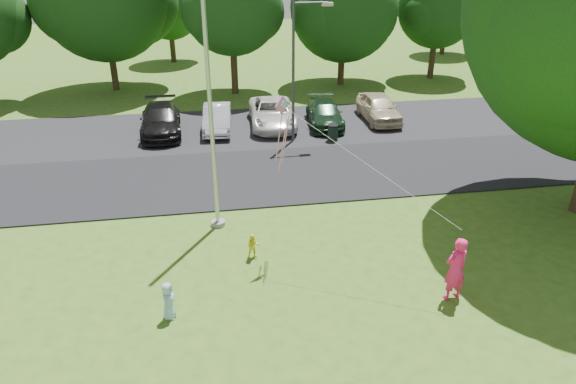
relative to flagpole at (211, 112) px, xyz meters
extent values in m
plane|color=#376019|center=(3.50, -5.00, -4.17)|extent=(120.00, 120.00, 0.00)
cube|color=black|center=(3.50, 4.00, -4.14)|extent=(60.00, 6.00, 0.06)
cube|color=black|center=(3.50, 10.50, -4.14)|extent=(42.00, 7.00, 0.06)
cylinder|color=#B7BABF|center=(0.00, 0.00, 0.83)|extent=(0.14, 0.14, 10.00)
cylinder|color=gray|center=(0.00, 0.00, -4.09)|extent=(0.50, 0.50, 0.16)
cylinder|color=#3F3F44|center=(4.11, 8.00, -0.76)|extent=(0.14, 0.14, 6.81)
cylinder|color=#3F3F44|center=(4.91, 8.03, 2.47)|extent=(1.59, 0.16, 0.10)
cube|color=silver|center=(5.70, 8.06, 2.39)|extent=(0.52, 0.27, 0.16)
cylinder|color=black|center=(6.10, 7.70, -3.75)|extent=(0.52, 0.52, 0.83)
cylinder|color=black|center=(6.10, 7.70, -3.31)|extent=(0.56, 0.56, 0.05)
cylinder|color=#332316|center=(-6.10, 20.24, -2.57)|extent=(0.44, 0.44, 3.19)
sphere|color=black|center=(-4.18, 21.09, 1.37)|extent=(5.53, 5.53, 5.53)
sphere|color=black|center=(-7.80, 19.17, 1.58)|extent=(5.10, 5.10, 5.10)
cylinder|color=#332316|center=(1.92, 17.90, -2.45)|extent=(0.44, 0.44, 3.43)
sphere|color=black|center=(1.92, 17.90, 1.45)|extent=(6.27, 6.27, 6.27)
sphere|color=black|center=(3.33, 18.53, 0.98)|extent=(4.07, 4.07, 4.07)
sphere|color=black|center=(0.66, 17.12, 1.14)|extent=(3.76, 3.76, 3.76)
cylinder|color=#332316|center=(9.53, 19.17, -2.84)|extent=(0.44, 0.44, 2.66)
sphere|color=black|center=(9.53, 19.17, 1.03)|extent=(7.27, 7.27, 7.27)
sphere|color=black|center=(11.16, 19.89, 0.49)|extent=(4.72, 4.72, 4.72)
sphere|color=black|center=(8.07, 18.26, 0.67)|extent=(4.36, 4.36, 4.36)
cylinder|color=#332316|center=(16.62, 19.89, -2.66)|extent=(0.44, 0.44, 3.02)
sphere|color=black|center=(16.62, 19.89, 0.84)|extent=(5.67, 5.67, 5.67)
sphere|color=black|center=(17.89, 20.46, 0.41)|extent=(3.68, 3.68, 3.68)
sphere|color=black|center=(15.48, 19.18, 0.55)|extent=(3.40, 3.40, 3.40)
cylinder|color=#332316|center=(25.42, 17.25, -2.45)|extent=(0.44, 0.44, 3.42)
cylinder|color=#332316|center=(-2.50, 29.00, -2.87)|extent=(0.44, 0.44, 2.60)
sphere|color=black|center=(-2.50, 29.00, 0.25)|extent=(5.20, 5.20, 5.20)
sphere|color=black|center=(-1.33, 29.52, -0.14)|extent=(3.38, 3.38, 3.38)
sphere|color=black|center=(-3.54, 28.35, -0.01)|extent=(3.12, 3.12, 3.12)
cylinder|color=#332316|center=(21.50, 28.50, -2.87)|extent=(0.44, 0.44, 2.60)
sphere|color=black|center=(21.50, 28.50, 0.25)|extent=(5.20, 5.20, 5.20)
sphere|color=black|center=(22.67, 29.02, -0.14)|extent=(3.38, 3.38, 3.38)
sphere|color=black|center=(20.46, 27.85, -0.01)|extent=(3.12, 3.12, 3.12)
imported|color=black|center=(-2.49, 10.31, -3.39)|extent=(2.23, 5.04, 1.44)
imported|color=silver|center=(0.43, 10.27, -3.44)|extent=(1.68, 4.12, 1.33)
imported|color=silver|center=(3.42, 10.59, -3.40)|extent=(2.58, 5.20, 1.42)
imported|color=black|center=(6.26, 10.22, -3.47)|extent=(2.18, 4.51, 1.26)
imported|color=#C6B793|center=(9.42, 10.50, -3.37)|extent=(1.80, 4.35, 1.47)
imported|color=#FF2171|center=(6.33, -5.27, -3.20)|extent=(0.80, 0.63, 1.94)
imported|color=yellow|center=(1.03, -2.33, -3.74)|extent=(0.43, 0.34, 0.86)
imported|color=#92C1E0|center=(-1.49, -4.84, -3.62)|extent=(0.45, 0.59, 1.09)
cube|color=pink|center=(2.04, -1.89, 0.67)|extent=(0.48, 0.35, 0.56)
cube|color=#8CC6E5|center=(2.09, -1.92, 0.69)|extent=(0.24, 0.18, 0.27)
cylinder|color=white|center=(4.18, -3.58, -0.65)|extent=(4.31, 3.39, 2.65)
cylinder|color=pink|center=(1.94, -1.89, -0.33)|extent=(0.19, 0.24, 1.49)
cylinder|color=pink|center=(2.14, -1.84, -0.45)|extent=(0.21, 0.39, 1.70)
cylinder|color=pink|center=(2.04, -1.97, -0.56)|extent=(0.23, 0.57, 1.90)
camera|label=1|loc=(-0.16, -16.14, 4.86)|focal=32.00mm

